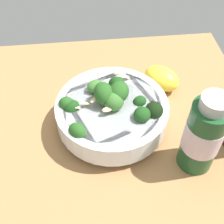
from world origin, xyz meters
TOP-DOWN VIEW (x-y plane):
  - ground_plane at (0.00, 0.00)cm, footprint 58.52×58.52cm
  - bowl_of_broccoli at (0.08, -1.38)cm, footprint 21.38×21.38cm
  - lemon_wedge at (-9.85, 10.77)cm, footprint 9.77×9.65cm
  - bottle_short at (10.03, 12.58)cm, footprint 6.39×6.39cm

SIDE VIEW (x-z plane):
  - ground_plane at x=0.00cm, z-range -3.79..0.00cm
  - lemon_wedge at x=-9.85cm, z-range 0.00..5.03cm
  - bowl_of_broccoli at x=0.08cm, z-range -1.37..9.92cm
  - bottle_short at x=10.03cm, z-range -0.44..15.93cm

